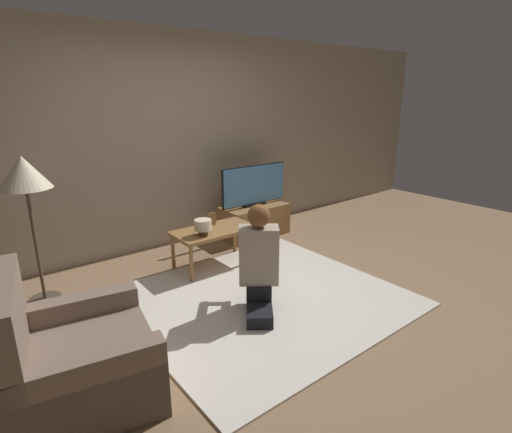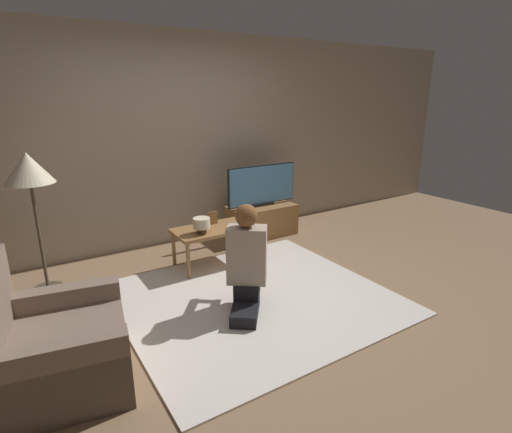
# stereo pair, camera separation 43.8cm
# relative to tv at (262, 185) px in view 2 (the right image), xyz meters

# --- Properties ---
(ground_plane) EXTENTS (10.00, 10.00, 0.00)m
(ground_plane) POSITION_rel_tv_xyz_m (-1.04, -1.48, -0.70)
(ground_plane) COLOR #896B4C
(wall_back) EXTENTS (10.00, 0.06, 2.60)m
(wall_back) POSITION_rel_tv_xyz_m (-1.04, 0.45, 0.60)
(wall_back) COLOR tan
(wall_back) RESTS_ON ground_plane
(rug) EXTENTS (2.39, 2.21, 0.02)m
(rug) POSITION_rel_tv_xyz_m (-1.04, -1.48, -0.69)
(rug) COLOR silver
(rug) RESTS_ON ground_plane
(tv_stand) EXTENTS (0.90, 0.47, 0.42)m
(tv_stand) POSITION_rel_tv_xyz_m (0.00, -0.00, -0.49)
(tv_stand) COLOR olive
(tv_stand) RESTS_ON ground_plane
(tv) EXTENTS (1.02, 0.08, 0.55)m
(tv) POSITION_rel_tv_xyz_m (0.00, 0.00, 0.00)
(tv) COLOR black
(tv) RESTS_ON tv_stand
(coffee_table) EXTENTS (0.90, 0.48, 0.44)m
(coffee_table) POSITION_rel_tv_xyz_m (-0.99, -0.55, -0.31)
(coffee_table) COLOR olive
(coffee_table) RESTS_ON ground_plane
(floor_lamp) EXTENTS (0.43, 0.43, 1.36)m
(floor_lamp) POSITION_rel_tv_xyz_m (-2.67, -0.22, 0.46)
(floor_lamp) COLOR #4C4233
(floor_lamp) RESTS_ON ground_plane
(armchair) EXTENTS (1.00, 1.01, 0.88)m
(armchair) POSITION_rel_tv_xyz_m (-2.79, -1.73, -0.42)
(armchair) COLOR #7A6656
(armchair) RESTS_ON ground_plane
(person_kneeling) EXTENTS (0.67, 0.77, 0.96)m
(person_kneeling) POSITION_rel_tv_xyz_m (-1.20, -1.59, -0.21)
(person_kneeling) COLOR black
(person_kneeling) RESTS_ON rug
(picture_frame) EXTENTS (0.11, 0.01, 0.15)m
(picture_frame) POSITION_rel_tv_xyz_m (-0.94, -0.43, -0.18)
(picture_frame) COLOR olive
(picture_frame) RESTS_ON coffee_table
(table_lamp) EXTENTS (0.18, 0.18, 0.17)m
(table_lamp) POSITION_rel_tv_xyz_m (-1.18, -0.64, -0.16)
(table_lamp) COLOR #4C3823
(table_lamp) RESTS_ON coffee_table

